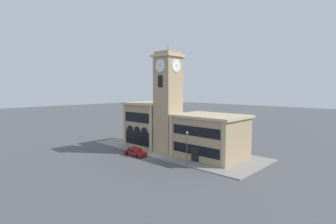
# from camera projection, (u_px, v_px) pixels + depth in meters

# --- Properties ---
(ground_plane) EXTENTS (300.00, 300.00, 0.00)m
(ground_plane) POSITION_uv_depth(u_px,v_px,m) (149.00, 157.00, 47.68)
(ground_plane) COLOR #4C4C51
(sidewalk_kerb) EXTENTS (36.21, 13.52, 0.15)m
(sidewalk_kerb) POSITION_uv_depth(u_px,v_px,m) (174.00, 150.00, 52.56)
(sidewalk_kerb) COLOR gray
(sidewalk_kerb) RESTS_ON ground_plane
(clock_tower) EXTENTS (4.79, 4.79, 20.53)m
(clock_tower) POSITION_uv_depth(u_px,v_px,m) (168.00, 102.00, 50.38)
(clock_tower) COLOR tan
(clock_tower) RESTS_ON ground_plane
(town_hall_left_wing) EXTENTS (9.74, 9.31, 9.42)m
(town_hall_left_wing) POSITION_uv_depth(u_px,v_px,m) (152.00, 124.00, 57.14)
(town_hall_left_wing) COLOR tan
(town_hall_left_wing) RESTS_ON ground_plane
(town_hall_right_wing) EXTENTS (12.46, 9.31, 7.76)m
(town_hall_right_wing) POSITION_uv_depth(u_px,v_px,m) (210.00, 136.00, 46.90)
(town_hall_right_wing) COLOR tan
(town_hall_right_wing) RESTS_ON ground_plane
(parked_car_near) EXTENTS (4.62, 1.84, 1.42)m
(parked_car_near) POSITION_uv_depth(u_px,v_px,m) (135.00, 152.00, 48.39)
(parked_car_near) COLOR maroon
(parked_car_near) RESTS_ON ground_plane
(street_lamp) EXTENTS (0.36, 0.36, 5.41)m
(street_lamp) POSITION_uv_depth(u_px,v_px,m) (187.00, 143.00, 41.76)
(street_lamp) COLOR #4C4C51
(street_lamp) RESTS_ON sidewalk_kerb
(fire_hydrant) EXTENTS (0.22, 0.22, 0.87)m
(fire_hydrant) POSITION_uv_depth(u_px,v_px,m) (142.00, 151.00, 49.91)
(fire_hydrant) COLOR red
(fire_hydrant) RESTS_ON sidewalk_kerb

